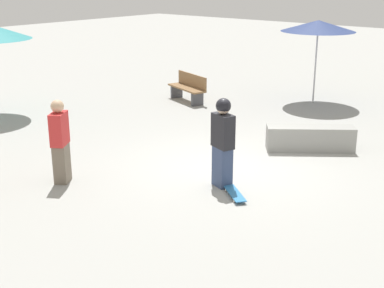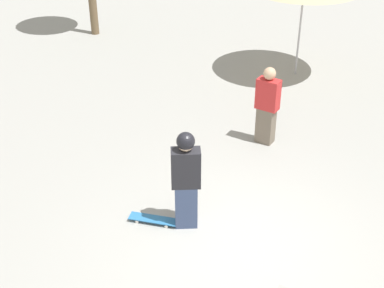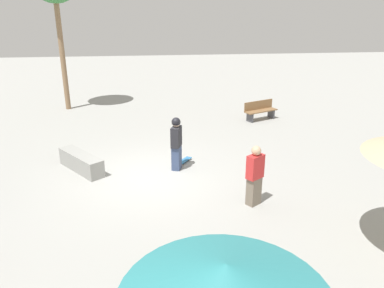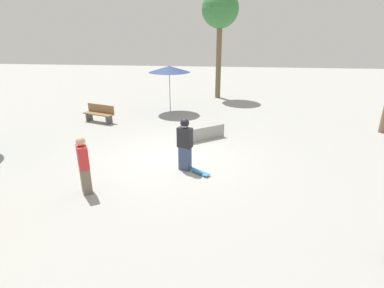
% 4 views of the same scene
% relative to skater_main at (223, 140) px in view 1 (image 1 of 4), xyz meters
% --- Properties ---
extents(ground_plane, '(60.00, 60.00, 0.00)m').
position_rel_skater_main_xyz_m(ground_plane, '(0.78, 0.48, -0.92)').
color(ground_plane, '#9E9E99').
extents(skater_main, '(0.39, 0.51, 1.70)m').
position_rel_skater_main_xyz_m(skater_main, '(0.00, 0.00, 0.00)').
color(skater_main, '#38476B').
rests_on(skater_main, ground_plane).
extents(skateboard, '(0.64, 0.76, 0.07)m').
position_rel_skater_main_xyz_m(skateboard, '(-0.26, -0.47, -0.86)').
color(skateboard, teal).
rests_on(skateboard, ground_plane).
extents(concrete_ledge, '(1.58, 1.84, 0.55)m').
position_rel_skater_main_xyz_m(concrete_ledge, '(2.98, -0.26, -0.64)').
color(concrete_ledge, gray).
rests_on(concrete_ledge, ground_plane).
extents(bench_near, '(0.93, 1.66, 0.85)m').
position_rel_skater_main_xyz_m(bench_near, '(4.86, 4.93, -0.49)').
color(bench_near, '#47474C').
rests_on(bench_near, ground_plane).
extents(shade_umbrella_navy, '(2.21, 2.21, 2.49)m').
position_rel_skater_main_xyz_m(shade_umbrella_navy, '(7.20, 1.86, 1.41)').
color(shade_umbrella_navy, '#B7B7BC').
rests_on(shade_umbrella_navy, ground_plane).
extents(bystander_watching, '(0.50, 0.45, 1.62)m').
position_rel_skater_main_xyz_m(bystander_watching, '(-1.80, 2.48, -0.11)').
color(bystander_watching, '#726656').
rests_on(bystander_watching, ground_plane).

